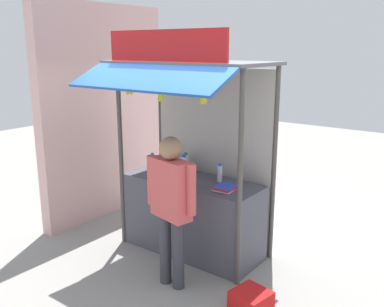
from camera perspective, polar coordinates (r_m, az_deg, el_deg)
ground_plane at (r=5.87m, az=0.00°, el=-12.77°), size 20.00×20.00×0.00m
stall_counter at (r=5.67m, az=0.00°, el=-8.31°), size 1.84×0.72×0.99m
stall_structure at (r=5.41m, az=0.70°, el=4.07°), size 2.04×1.55×2.84m
water_bottle_mid_right at (r=5.41m, az=3.72°, el=-2.65°), size 0.07×0.07×0.24m
water_bottle_right at (r=5.97m, az=-5.32°, el=-1.08°), size 0.07×0.07×0.23m
water_bottle_center at (r=5.77m, az=-0.85°, el=-1.32°), size 0.08×0.08×0.28m
water_bottle_back_left at (r=5.88m, az=-0.85°, el=-1.25°), size 0.07×0.07×0.24m
water_bottle_far_left at (r=5.57m, az=-1.14°, el=-1.75°), size 0.09×0.09×0.31m
magazine_stack_mid_left at (r=5.12m, az=4.51°, el=-4.62°), size 0.26×0.31×0.05m
magazine_stack_left at (r=5.68m, az=-3.36°, el=-2.71°), size 0.22×0.28×0.05m
banana_bunch_leftmost at (r=4.98m, az=-4.19°, el=7.89°), size 0.11×0.10×0.32m
banana_bunch_inner_right at (r=4.79m, az=-1.67°, el=8.58°), size 0.10×0.10×0.24m
banana_bunch_inner_left at (r=5.33m, az=-8.41°, el=8.60°), size 0.10×0.10×0.28m
banana_bunch_rightmost at (r=4.60m, az=1.56°, el=7.62°), size 0.11×0.11×0.31m
vendor_person at (r=4.67m, az=-2.82°, el=-6.06°), size 0.66×0.31×1.74m
plastic_crate at (r=4.64m, az=7.88°, el=-19.10°), size 0.40×0.40×0.24m
neighbour_wall at (r=6.87m, az=-11.59°, el=5.35°), size 0.20×2.40×3.29m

